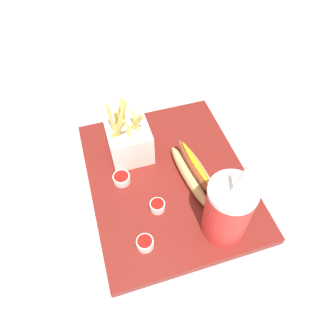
% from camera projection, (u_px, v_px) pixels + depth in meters
% --- Properties ---
extents(ground_plane, '(2.40, 2.40, 0.02)m').
position_uv_depth(ground_plane, '(168.00, 183.00, 0.73)').
color(ground_plane, silver).
extents(food_tray, '(0.43, 0.35, 0.02)m').
position_uv_depth(food_tray, '(168.00, 179.00, 0.71)').
color(food_tray, maroon).
rests_on(food_tray, ground_plane).
extents(soda_cup, '(0.09, 0.09, 0.21)m').
position_uv_depth(soda_cup, '(228.00, 210.00, 0.57)').
color(soda_cup, red).
rests_on(soda_cup, food_tray).
extents(fries_basket, '(0.09, 0.09, 0.16)m').
position_uv_depth(fries_basket, '(129.00, 142.00, 0.71)').
color(fries_basket, white).
rests_on(fries_basket, food_tray).
extents(hot_dog_1, '(0.18, 0.07, 0.06)m').
position_uv_depth(hot_dog_1, '(194.00, 171.00, 0.68)').
color(hot_dog_1, '#DBB775').
rests_on(hot_dog_1, food_tray).
extents(ketchup_cup_1, '(0.03, 0.03, 0.02)m').
position_uv_depth(ketchup_cup_1, '(157.00, 206.00, 0.64)').
color(ketchup_cup_1, white).
rests_on(ketchup_cup_1, food_tray).
extents(ketchup_cup_2, '(0.04, 0.04, 0.02)m').
position_uv_depth(ketchup_cup_2, '(122.00, 178.00, 0.69)').
color(ketchup_cup_2, white).
rests_on(ketchup_cup_2, food_tray).
extents(ketchup_cup_3, '(0.03, 0.03, 0.02)m').
position_uv_depth(ketchup_cup_3, '(145.00, 243.00, 0.59)').
color(ketchup_cup_3, white).
rests_on(ketchup_cup_3, food_tray).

